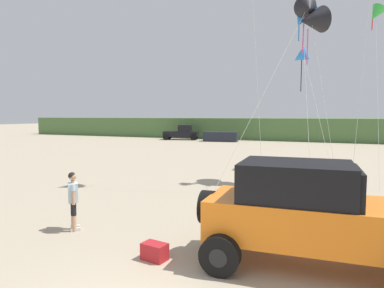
% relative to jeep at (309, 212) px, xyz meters
% --- Properties ---
extents(dune_ridge, '(90.00, 8.21, 2.86)m').
position_rel_jeep_xyz_m(dune_ridge, '(-2.71, 40.79, 0.23)').
color(dune_ridge, '#4C703D').
rests_on(dune_ridge, ground_plane).
extents(jeep, '(4.93, 2.66, 2.26)m').
position_rel_jeep_xyz_m(jeep, '(0.00, 0.00, 0.00)').
color(jeep, orange).
rests_on(jeep, ground_plane).
extents(person_watching, '(0.47, 0.48, 1.67)m').
position_rel_jeep_xyz_m(person_watching, '(-6.31, -0.16, -0.26)').
color(person_watching, tan).
rests_on(person_watching, ground_plane).
extents(cooler_box, '(0.61, 0.44, 0.38)m').
position_rel_jeep_xyz_m(cooler_box, '(-3.20, -1.00, -1.01)').
color(cooler_box, '#B21E23').
rests_on(cooler_box, ground_plane).
extents(distant_pickup, '(4.93, 3.39, 1.98)m').
position_rel_jeep_xyz_m(distant_pickup, '(-19.02, 34.21, -0.26)').
color(distant_pickup, black).
rests_on(distant_pickup, ground_plane).
extents(distant_sedan, '(4.40, 2.28, 1.20)m').
position_rel_jeep_xyz_m(distant_sedan, '(-13.25, 33.28, -0.60)').
color(distant_sedan, '#1E232D').
rests_on(distant_sedan, ground_plane).
extents(kite_green_box, '(2.39, 3.01, 8.30)m').
position_rel_jeep_xyz_m(kite_green_box, '(-0.83, 9.24, 6.34)').
color(kite_green_box, black).
rests_on(kite_green_box, ground_plane).
extents(kite_blue_swept, '(1.13, 5.23, 9.19)m').
position_rel_jeep_xyz_m(kite_blue_swept, '(2.06, 13.64, 7.45)').
color(kite_blue_swept, green).
rests_on(kite_blue_swept, ground_plane).
extents(kite_white_parafoil, '(3.38, 6.75, 8.89)m').
position_rel_jeep_xyz_m(kite_white_parafoil, '(-1.02, 9.23, 6.91)').
color(kite_white_parafoil, black).
rests_on(kite_white_parafoil, ground_plane).
extents(kite_yellow_diamond, '(2.63, 5.72, 7.30)m').
position_rel_jeep_xyz_m(kite_yellow_diamond, '(-1.56, 13.87, 5.48)').
color(kite_yellow_diamond, blue).
rests_on(kite_yellow_diamond, ground_plane).
extents(kite_red_delta, '(1.93, 6.07, 8.69)m').
position_rel_jeep_xyz_m(kite_red_delta, '(-1.31, 10.02, 6.75)').
color(kite_red_delta, blue).
rests_on(kite_red_delta, ground_plane).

